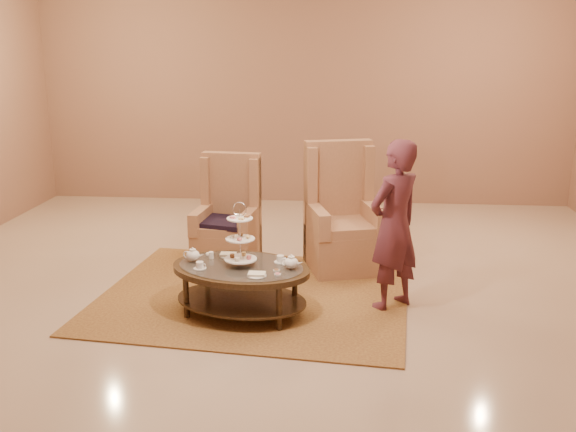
# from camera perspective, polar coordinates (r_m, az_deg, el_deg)

# --- Properties ---
(ground) EXTENTS (8.00, 8.00, 0.00)m
(ground) POSITION_cam_1_polar(r_m,az_deg,el_deg) (6.23, -0.94, -7.40)
(ground) COLOR tan
(ground) RESTS_ON ground
(ceiling) EXTENTS (8.00, 8.00, 0.02)m
(ceiling) POSITION_cam_1_polar(r_m,az_deg,el_deg) (6.23, -0.94, -7.40)
(ceiling) COLOR beige
(ceiling) RESTS_ON ground
(wall_back) EXTENTS (8.00, 0.04, 3.50)m
(wall_back) POSITION_cam_1_polar(r_m,az_deg,el_deg) (9.76, 1.45, 11.39)
(wall_back) COLOR #936650
(wall_back) RESTS_ON ground
(rug) EXTENTS (3.17, 2.73, 0.02)m
(rug) POSITION_cam_1_polar(r_m,az_deg,el_deg) (6.31, -3.01, -7.04)
(rug) COLOR olive
(rug) RESTS_ON ground
(tea_table) EXTENTS (1.42, 1.12, 1.05)m
(tea_table) POSITION_cam_1_polar(r_m,az_deg,el_deg) (5.76, -4.21, -5.23)
(tea_table) COLOR black
(tea_table) RESTS_ON ground
(armchair_left) EXTENTS (0.72, 0.74, 1.21)m
(armchair_left) POSITION_cam_1_polar(r_m,az_deg,el_deg) (7.16, -5.34, -0.95)
(armchair_left) COLOR #A8744F
(armchair_left) RESTS_ON ground
(armchair_right) EXTENTS (0.91, 0.93, 1.37)m
(armchair_right) POSITION_cam_1_polar(r_m,az_deg,el_deg) (6.99, 4.80, -0.92)
(armchair_right) COLOR #A8744F
(armchair_right) RESTS_ON ground
(person) EXTENTS (0.68, 0.67, 1.58)m
(person) POSITION_cam_1_polar(r_m,az_deg,el_deg) (5.87, 9.43, -0.85)
(person) COLOR #53232D
(person) RESTS_ON ground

